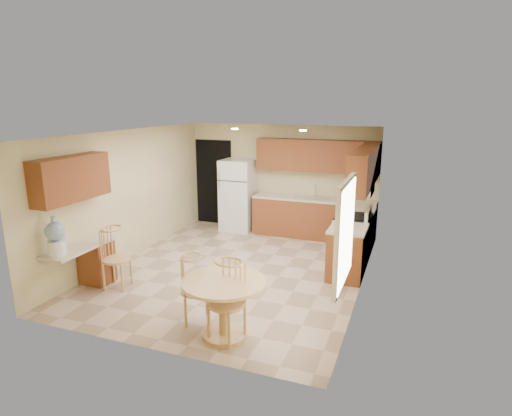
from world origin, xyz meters
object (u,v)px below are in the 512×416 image
at_px(stove, 352,239).
at_px(chair_table_a, 192,285).
at_px(refrigerator, 238,195).
at_px(water_crock, 56,238).
at_px(chair_desk, 112,254).
at_px(chair_table_b, 223,297).
at_px(dining_table, 224,300).

distance_m(stove, chair_table_a, 3.61).
distance_m(refrigerator, water_crock, 4.64).
xyz_separation_m(chair_table_a, chair_desk, (-1.78, 0.55, 0.03)).
height_order(chair_table_b, water_crock, water_crock).
bearing_deg(chair_desk, chair_table_a, 63.06).
xyz_separation_m(refrigerator, chair_table_a, (1.18, -4.41, -0.26)).
distance_m(chair_table_a, chair_table_b, 0.67).
bearing_deg(stove, chair_table_a, -118.06).
height_order(stove, chair_table_b, stove).
bearing_deg(water_crock, chair_desk, 55.84).
bearing_deg(refrigerator, water_crock, -103.08).
xyz_separation_m(chair_table_a, water_crock, (-2.23, -0.11, 0.45)).
bearing_deg(stove, dining_table, -108.96).
bearing_deg(chair_table_b, chair_desk, -5.71).
height_order(refrigerator, dining_table, refrigerator).
distance_m(refrigerator, chair_table_a, 4.57).
distance_m(dining_table, water_crock, 2.82).
relative_size(dining_table, water_crock, 1.80).
height_order(refrigerator, stove, refrigerator).
xyz_separation_m(chair_desk, water_crock, (-0.45, -0.66, 0.42)).
height_order(dining_table, chair_desk, chair_desk).
relative_size(refrigerator, water_crock, 2.81).
height_order(refrigerator, chair_table_b, refrigerator).
bearing_deg(water_crock, chair_table_a, 2.88).
xyz_separation_m(stove, chair_desk, (-3.47, -2.64, 0.15)).
relative_size(stove, chair_desk, 1.07).
bearing_deg(stove, chair_table_b, -107.53).
bearing_deg(refrigerator, stove, -22.99).
xyz_separation_m(stove, dining_table, (-1.15, -3.35, 0.06)).
height_order(refrigerator, water_crock, refrigerator).
height_order(dining_table, chair_table_a, chair_table_a).
relative_size(refrigerator, stove, 1.55).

